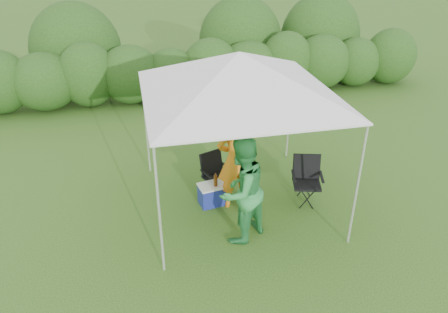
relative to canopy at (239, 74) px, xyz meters
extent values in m
plane|color=#3A631F|center=(0.00, -0.50, -2.46)|extent=(70.00, 70.00, 0.00)
cylinder|color=#382616|center=(-5.14, 5.50, -2.31)|extent=(0.12, 0.12, 0.30)
ellipsoid|color=#274F18|center=(-3.99, 5.50, -1.67)|extent=(1.80, 1.53, 1.57)
cylinder|color=#382616|center=(-3.99, 5.50, -2.31)|extent=(0.12, 0.12, 0.30)
ellipsoid|color=#274F18|center=(-2.85, 5.50, -1.56)|extent=(1.58, 1.34, 1.80)
cylinder|color=#382616|center=(-2.85, 5.50, -2.31)|extent=(0.12, 0.12, 0.30)
ellipsoid|color=#274F18|center=(-1.71, 5.50, -1.64)|extent=(1.72, 1.47, 1.65)
cylinder|color=#382616|center=(-1.71, 5.50, -2.31)|extent=(0.12, 0.12, 0.30)
ellipsoid|color=#274F18|center=(-0.57, 5.50, -1.71)|extent=(1.50, 1.28, 1.50)
cylinder|color=#382616|center=(-0.57, 5.50, -2.31)|extent=(0.12, 0.12, 0.30)
ellipsoid|color=#274F18|center=(0.57, 5.50, -1.60)|extent=(1.65, 1.40, 1.73)
cylinder|color=#382616|center=(0.57, 5.50, -2.31)|extent=(0.12, 0.12, 0.30)
ellipsoid|color=#274F18|center=(1.71, 5.50, -1.67)|extent=(1.80, 1.53, 1.57)
cylinder|color=#382616|center=(1.71, 5.50, -2.31)|extent=(0.12, 0.12, 0.30)
ellipsoid|color=#274F18|center=(2.85, 5.50, -1.56)|extent=(1.58, 1.34, 1.80)
cylinder|color=#382616|center=(2.85, 5.50, -2.31)|extent=(0.12, 0.12, 0.30)
ellipsoid|color=#274F18|center=(3.99, 5.50, -1.64)|extent=(1.72, 1.47, 1.65)
cylinder|color=#382616|center=(3.99, 5.50, -2.31)|extent=(0.12, 0.12, 0.30)
ellipsoid|color=#274F18|center=(5.14, 5.50, -1.71)|extent=(1.50, 1.28, 1.50)
cylinder|color=#382616|center=(5.14, 5.50, -2.31)|extent=(0.12, 0.12, 0.30)
ellipsoid|color=#274F18|center=(6.28, 5.50, -1.60)|extent=(1.65, 1.40, 1.73)
cylinder|color=#382616|center=(6.28, 5.50, -2.31)|extent=(0.12, 0.12, 0.30)
cylinder|color=silver|center=(-1.50, -1.50, -1.41)|extent=(0.04, 0.04, 2.10)
cylinder|color=silver|center=(1.50, -1.50, -1.41)|extent=(0.04, 0.04, 2.10)
cylinder|color=silver|center=(-1.50, 1.50, -1.41)|extent=(0.04, 0.04, 2.10)
cylinder|color=silver|center=(1.50, 1.50, -1.41)|extent=(0.04, 0.04, 2.10)
cube|color=white|center=(0.00, 0.00, -0.35)|extent=(3.10, 3.10, 0.03)
pyramid|color=white|center=(0.00, 0.00, 0.02)|extent=(3.10, 3.10, 0.70)
cube|color=black|center=(1.24, -0.28, -2.07)|extent=(0.59, 0.56, 0.05)
cube|color=black|center=(1.29, -0.08, -1.81)|extent=(0.50, 0.26, 0.46)
cube|color=black|center=(1.00, -0.21, -1.90)|extent=(0.15, 0.41, 0.03)
cube|color=black|center=(1.48, -0.34, -1.90)|extent=(0.15, 0.41, 0.03)
cylinder|color=black|center=(0.99, -0.42, -2.27)|extent=(0.02, 0.02, 0.39)
cylinder|color=black|center=(1.38, -0.53, -2.27)|extent=(0.02, 0.02, 0.39)
cylinder|color=black|center=(1.10, -0.02, -2.27)|extent=(0.02, 0.02, 0.39)
cylinder|color=black|center=(1.49, -0.13, -2.27)|extent=(0.02, 0.02, 0.39)
cube|color=black|center=(-0.30, 0.34, -2.10)|extent=(0.58, 0.56, 0.04)
cube|color=black|center=(-0.38, 0.52, -1.85)|extent=(0.47, 0.28, 0.43)
cube|color=black|center=(-0.52, 0.25, -1.94)|extent=(0.18, 0.37, 0.03)
cube|color=black|center=(-0.09, 0.43, -1.94)|extent=(0.18, 0.37, 0.03)
cylinder|color=black|center=(-0.41, 0.09, -2.28)|extent=(0.02, 0.02, 0.37)
cylinder|color=black|center=(-0.06, 0.24, -2.28)|extent=(0.02, 0.02, 0.37)
cylinder|color=black|center=(-0.55, 0.45, -2.28)|extent=(0.02, 0.02, 0.37)
cylinder|color=black|center=(-0.20, 0.59, -2.28)|extent=(0.02, 0.02, 0.37)
imported|color=orange|center=(-0.04, -0.07, -1.52)|extent=(0.69, 0.45, 1.88)
imported|color=#2F8F44|center=(-0.19, -0.99, -1.55)|extent=(1.12, 1.07, 1.82)
cube|color=navy|center=(-0.46, 0.05, -2.28)|extent=(0.51, 0.40, 0.37)
cube|color=silver|center=(-0.46, 0.05, -2.07)|extent=(0.53, 0.43, 0.03)
cylinder|color=#592D0C|center=(-0.40, 0.01, -1.93)|extent=(0.07, 0.07, 0.26)
cone|color=yellow|center=(3.49, 3.29, -2.29)|extent=(0.41, 0.41, 0.34)
sphere|color=blue|center=(3.83, 3.06, -2.33)|extent=(0.27, 0.27, 0.27)
camera|label=1|loc=(-1.68, -6.53, 2.19)|focal=35.00mm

